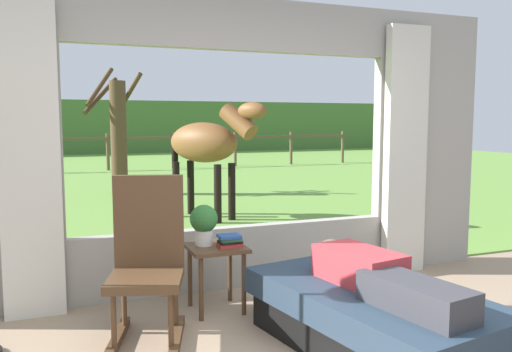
{
  "coord_description": "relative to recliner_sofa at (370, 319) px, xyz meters",
  "views": [
    {
      "loc": [
        -1.52,
        -2.13,
        1.5
      ],
      "look_at": [
        0.0,
        1.8,
        1.05
      ],
      "focal_mm": 36.88,
      "sensor_mm": 36.0,
      "label": 1
    }
  ],
  "objects": [
    {
      "name": "recliner_sofa",
      "position": [
        0.0,
        0.0,
        0.0
      ],
      "size": [
        1.19,
        1.83,
        0.42
      ],
      "rotation": [
        0.0,
        0.0,
        0.18
      ],
      "color": "black",
      "rests_on": "ground_plane"
    },
    {
      "name": "pasture_fence_line",
      "position": [
        -0.35,
        13.34,
        0.53
      ],
      "size": [
        16.1,
        0.1,
        1.1
      ],
      "color": "brown",
      "rests_on": "outdoor_pasture_lawn"
    },
    {
      "name": "side_table",
      "position": [
        -0.72,
        1.07,
        0.21
      ],
      "size": [
        0.44,
        0.44,
        0.52
      ],
      "color": "#4C331E",
      "rests_on": "ground_plane"
    },
    {
      "name": "distant_hill_ridge",
      "position": [
        -0.35,
        22.34,
        0.98
      ],
      "size": [
        36.0,
        2.0,
        2.4
      ],
      "primitive_type": "cube",
      "color": "#466E32",
      "rests_on": "ground_plane"
    },
    {
      "name": "outdoor_pasture_lawn",
      "position": [
        -0.35,
        12.5,
        -0.21
      ],
      "size": [
        36.0,
        21.68,
        0.02
      ],
      "primitive_type": "cube",
      "color": "olive",
      "rests_on": "ground_plane"
    },
    {
      "name": "reclining_person",
      "position": [
        -0.0,
        -0.05,
        0.3
      ],
      "size": [
        0.44,
        1.43,
        0.22
      ],
      "rotation": [
        0.0,
        0.0,
        0.18
      ],
      "color": "#B23338",
      "rests_on": "recliner_sofa"
    },
    {
      "name": "potted_plant",
      "position": [
        -0.8,
        1.13,
        0.48
      ],
      "size": [
        0.22,
        0.22,
        0.32
      ],
      "color": "silver",
      "rests_on": "side_table"
    },
    {
      "name": "curtain_panel_right",
      "position": [
        1.34,
        1.46,
        0.98
      ],
      "size": [
        0.44,
        0.1,
        2.4
      ],
      "primitive_type": "cube",
      "color": "beige",
      "rests_on": "ground_plane"
    },
    {
      "name": "pasture_tree",
      "position": [
        -0.66,
        8.01,
        1.03
      ],
      "size": [
        1.18,
        0.85,
        2.57
      ],
      "color": "#4C3823",
      "rests_on": "outdoor_pasture_lawn"
    },
    {
      "name": "curtain_panel_left",
      "position": [
        -2.04,
        1.46,
        0.98
      ],
      "size": [
        0.44,
        0.1,
        2.4
      ],
      "primitive_type": "cube",
      "color": "beige",
      "rests_on": "ground_plane"
    },
    {
      "name": "rocking_chair",
      "position": [
        -1.3,
        0.74,
        0.33
      ],
      "size": [
        0.64,
        0.79,
        1.12
      ],
      "rotation": [
        0.0,
        0.0,
        -0.31
      ],
      "color": "#4C331E",
      "rests_on": "ground_plane"
    },
    {
      "name": "back_wall_with_window",
      "position": [
        -0.35,
        1.6,
        1.03
      ],
      "size": [
        5.2,
        0.12,
        2.55
      ],
      "color": "#9E998E",
      "rests_on": "ground_plane"
    },
    {
      "name": "book_stack",
      "position": [
        -0.62,
        1.01,
        0.35
      ],
      "size": [
        0.19,
        0.16,
        0.1
      ],
      "color": "#B22D28",
      "rests_on": "side_table"
    },
    {
      "name": "horse",
      "position": [
        0.27,
        4.75,
        0.94
      ],
      "size": [
        1.27,
        1.71,
        1.73
      ],
      "rotation": [
        0.0,
        0.0,
        -2.58
      ],
      "color": "brown",
      "rests_on": "outdoor_pasture_lawn"
    }
  ]
}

